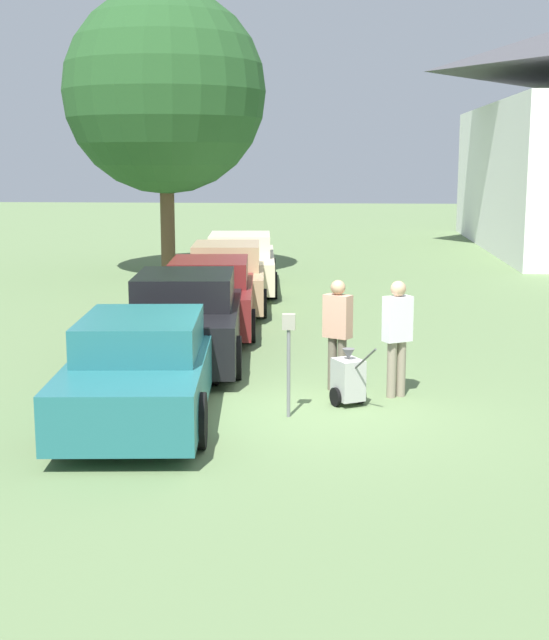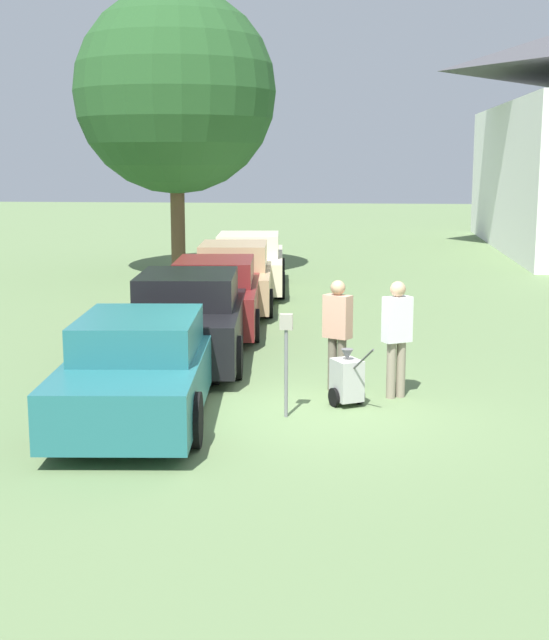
% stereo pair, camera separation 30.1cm
% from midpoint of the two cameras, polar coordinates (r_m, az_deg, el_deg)
% --- Properties ---
extents(ground_plane, '(120.00, 120.00, 0.00)m').
position_cam_midpoint_polar(ground_plane, '(12.88, 1.13, -5.82)').
color(ground_plane, '#607A4C').
extents(parked_car_teal, '(2.29, 5.24, 1.43)m').
position_cam_midpoint_polar(parked_car_teal, '(12.73, -9.06, -3.01)').
color(parked_car_teal, '#23666B').
rests_on(parked_car_teal, ground_plane).
extents(parked_car_black, '(2.38, 5.16, 1.58)m').
position_cam_midpoint_polar(parked_car_black, '(16.08, -6.20, 0.07)').
color(parked_car_black, black).
rests_on(parked_car_black, ground_plane).
extents(parked_car_maroon, '(2.26, 5.11, 1.50)m').
position_cam_midpoint_polar(parked_car_maroon, '(18.97, -4.58, 1.55)').
color(parked_car_maroon, maroon).
rests_on(parked_car_maroon, ground_plane).
extents(parked_car_tan, '(2.24, 5.09, 1.57)m').
position_cam_midpoint_polar(parked_car_tan, '(21.68, -3.46, 2.71)').
color(parked_car_tan, tan).
rests_on(parked_car_tan, ground_plane).
extents(parked_car_cream, '(2.33, 5.39, 1.56)m').
position_cam_midpoint_polar(parked_car_cream, '(24.49, -2.56, 3.60)').
color(parked_car_cream, beige).
rests_on(parked_car_cream, ground_plane).
extents(parking_meter, '(0.18, 0.09, 1.47)m').
position_cam_midpoint_polar(parking_meter, '(12.34, 0.21, -1.68)').
color(parking_meter, slate).
rests_on(parking_meter, ground_plane).
extents(person_worker, '(0.47, 0.40, 1.74)m').
position_cam_midpoint_polar(person_worker, '(13.78, 3.43, -0.52)').
color(person_worker, '#665B4C').
rests_on(person_worker, ground_plane).
extents(person_supervisor, '(0.47, 0.40, 1.78)m').
position_cam_midpoint_polar(person_supervisor, '(13.50, 7.23, -0.70)').
color(person_supervisor, gray).
rests_on(person_supervisor, ground_plane).
extents(equipment_cart, '(0.66, 0.96, 1.00)m').
position_cam_midpoint_polar(equipment_cart, '(13.12, 4.08, -3.80)').
color(equipment_cart, '#B2B2AD').
rests_on(equipment_cart, ground_plane).
extents(shade_tree, '(6.12, 6.12, 8.61)m').
position_cam_midpoint_polar(shade_tree, '(27.91, -7.35, 14.27)').
color(shade_tree, brown).
rests_on(shade_tree, ground_plane).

